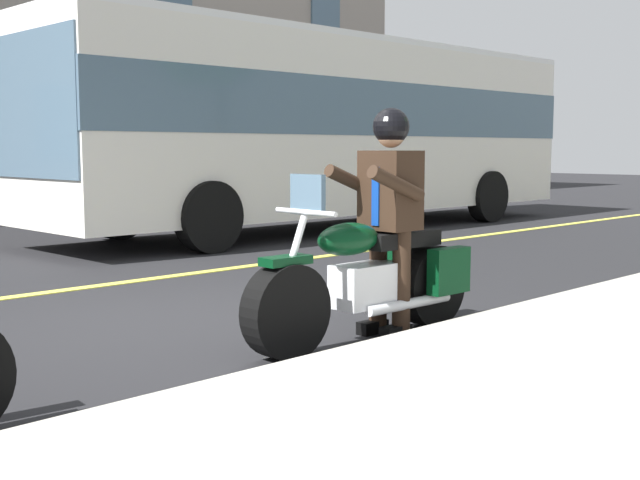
# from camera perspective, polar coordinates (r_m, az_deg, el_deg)

# --- Properties ---
(ground_plane) EXTENTS (80.00, 80.00, 0.00)m
(ground_plane) POSITION_cam_1_polar(r_m,az_deg,el_deg) (6.91, -10.24, -5.64)
(ground_plane) COLOR black
(lane_center_stripe) EXTENTS (60.00, 0.16, 0.01)m
(lane_center_stripe) POSITION_cam_1_polar(r_m,az_deg,el_deg) (8.61, -17.82, -3.43)
(lane_center_stripe) COLOR #E5DB4C
(lane_center_stripe) RESTS_ON ground_plane
(motorcycle_main) EXTENTS (2.21, 0.62, 1.26)m
(motorcycle_main) POSITION_cam_1_polar(r_m,az_deg,el_deg) (6.11, 3.65, -2.82)
(motorcycle_main) COLOR black
(motorcycle_main) RESTS_ON ground_plane
(rider_main) EXTENTS (0.63, 0.56, 1.74)m
(rider_main) POSITION_cam_1_polar(r_m,az_deg,el_deg) (6.18, 4.87, 2.73)
(rider_main) COLOR black
(rider_main) RESTS_ON ground_plane
(bus_near) EXTENTS (11.05, 2.70, 3.30)m
(bus_near) POSITION_cam_1_polar(r_m,az_deg,el_deg) (14.50, 0.68, 8.18)
(bus_near) COLOR white
(bus_near) RESTS_ON ground_plane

